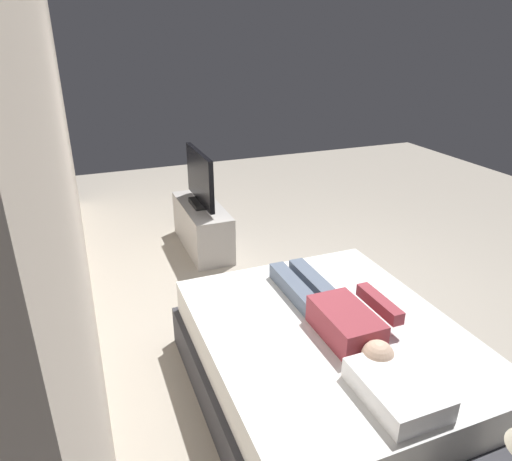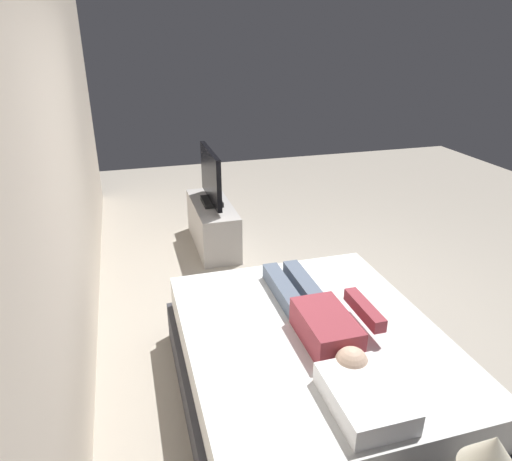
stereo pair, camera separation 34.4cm
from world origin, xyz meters
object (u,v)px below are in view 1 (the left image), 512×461
(person, at_px, (336,313))
(remote, at_px, (376,298))
(tv_stand, at_px, (202,226))
(bed, at_px, (328,364))
(tv, at_px, (200,180))
(pillow, at_px, (396,388))

(person, xyz_separation_m, remote, (0.15, -0.40, -0.07))
(person, bearing_deg, remote, -69.53)
(tv_stand, bearing_deg, bed, -176.93)
(tv, bearing_deg, bed, -176.93)
(pillow, height_order, remote, pillow)
(person, bearing_deg, pillow, 175.80)
(tv_stand, height_order, tv, tv)
(person, bearing_deg, bed, 120.40)
(pillow, distance_m, person, 0.67)
(remote, bearing_deg, person, 110.47)
(bed, bearing_deg, person, -59.60)
(tv_stand, distance_m, tv, 0.53)
(person, height_order, tv, tv)
(remote, bearing_deg, pillow, 151.08)
(pillow, xyz_separation_m, person, (0.67, -0.05, 0.02))
(bed, height_order, pillow, pillow)
(tv_stand, relative_size, tv, 1.25)
(tv, bearing_deg, pillow, -177.55)
(pillow, relative_size, tv_stand, 0.44)
(pillow, bearing_deg, tv_stand, 2.45)
(pillow, bearing_deg, remote, -28.92)
(remote, bearing_deg, tv, 14.08)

